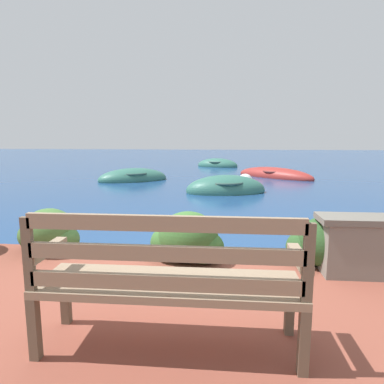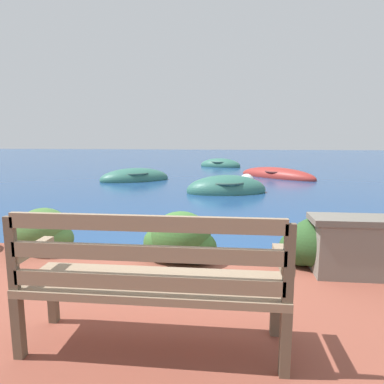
% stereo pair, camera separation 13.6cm
% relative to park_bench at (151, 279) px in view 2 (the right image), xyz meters
% --- Properties ---
extents(ground_plane, '(80.00, 80.00, 0.00)m').
position_rel_park_bench_xyz_m(ground_plane, '(-0.06, 2.01, -0.71)').
color(ground_plane, navy).
extents(park_bench, '(1.68, 0.48, 0.93)m').
position_rel_park_bench_xyz_m(park_bench, '(0.00, 0.00, 0.00)').
color(park_bench, brown).
rests_on(park_bench, patio_terrace).
extents(hedge_clump_left, '(0.77, 0.56, 0.53)m').
position_rel_park_bench_xyz_m(hedge_clump_left, '(-1.72, 1.77, -0.26)').
color(hedge_clump_left, '#426B33').
rests_on(hedge_clump_left, patio_terrace).
extents(hedge_clump_centre, '(0.82, 0.59, 0.56)m').
position_rel_park_bench_xyz_m(hedge_clump_centre, '(-0.05, 1.60, -0.24)').
color(hedge_clump_centre, '#38662D').
rests_on(hedge_clump_centre, patio_terrace).
extents(hedge_clump_right, '(0.79, 0.57, 0.54)m').
position_rel_park_bench_xyz_m(hedge_clump_right, '(1.42, 1.59, -0.25)').
color(hedge_clump_right, '#284C23').
rests_on(hedge_clump_right, patio_terrace).
extents(rowboat_nearest, '(2.49, 1.63, 0.88)m').
position_rel_park_bench_xyz_m(rowboat_nearest, '(0.43, 7.77, -0.63)').
color(rowboat_nearest, '#336B5B').
rests_on(rowboat_nearest, ground_plane).
extents(rowboat_mid, '(2.79, 2.32, 0.80)m').
position_rel_park_bench_xyz_m(rowboat_mid, '(-2.93, 10.20, -0.64)').
color(rowboat_mid, '#336B5B').
rests_on(rowboat_mid, ground_plane).
extents(rowboat_far, '(3.14, 2.98, 0.69)m').
position_rel_park_bench_xyz_m(rowboat_far, '(2.39, 11.74, -0.65)').
color(rowboat_far, '#9E2D28').
rests_on(rowboat_far, ground_plane).
extents(rowboat_outer, '(2.47, 1.78, 0.79)m').
position_rel_park_bench_xyz_m(rowboat_outer, '(0.05, 16.44, -0.64)').
color(rowboat_outer, '#336B5B').
rests_on(rowboat_outer, ground_plane).
extents(mooring_buoy, '(0.56, 0.56, 0.51)m').
position_rel_park_bench_xyz_m(mooring_buoy, '(1.11, 9.74, -0.62)').
color(mooring_buoy, white).
rests_on(mooring_buoy, ground_plane).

